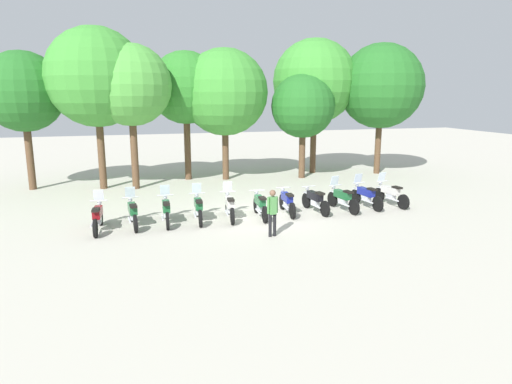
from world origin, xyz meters
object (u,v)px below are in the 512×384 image
(tree_5, at_px, (303,106))
(tree_7, at_px, (381,86))
(motorcycle_3, at_px, (198,208))
(tree_4, at_px, (225,92))
(motorcycle_9, at_px, (366,195))
(motorcycle_2, at_px, (166,210))
(tree_0, at_px, (23,92))
(tree_6, at_px, (315,81))
(motorcycle_5, at_px, (260,205))
(motorcycle_7, at_px, (315,200))
(motorcycle_8, at_px, (342,198))
(motorcycle_0, at_px, (98,217))
(tree_3, at_px, (186,88))
(motorcycle_1, at_px, (133,213))
(tree_2, at_px, (131,85))
(person_0, at_px, (273,210))
(motorcycle_4, at_px, (230,206))
(motorcycle_10, at_px, (390,194))
(tree_1, at_px, (96,77))
(motorcycle_6, at_px, (287,202))

(tree_5, relative_size, tree_7, 0.77)
(motorcycle_3, height_order, tree_4, tree_4)
(tree_7, bearing_deg, motorcycle_9, -123.34)
(motorcycle_2, bearing_deg, tree_4, -23.59)
(tree_0, height_order, tree_6, tree_6)
(motorcycle_5, height_order, motorcycle_7, same)
(motorcycle_9, bearing_deg, motorcycle_3, 84.67)
(motorcycle_3, bearing_deg, motorcycle_8, -85.91)
(motorcycle_0, bearing_deg, motorcycle_2, -80.28)
(motorcycle_2, height_order, tree_3, tree_3)
(tree_4, xyz_separation_m, tree_6, (5.63, 0.75, 0.64))
(motorcycle_1, distance_m, tree_3, 10.56)
(motorcycle_8, bearing_deg, tree_2, 41.05)
(motorcycle_5, bearing_deg, motorcycle_2, 91.76)
(motorcycle_1, relative_size, tree_7, 0.28)
(person_0, relative_size, tree_0, 0.24)
(motorcycle_8, relative_size, person_0, 1.35)
(motorcycle_4, distance_m, motorcycle_5, 1.21)
(motorcycle_0, height_order, tree_0, tree_0)
(motorcycle_10, height_order, tree_5, tree_5)
(tree_1, bearing_deg, tree_0, 167.44)
(motorcycle_3, xyz_separation_m, motorcycle_4, (1.21, -0.03, 0.00))
(person_0, height_order, tree_7, tree_7)
(motorcycle_9, bearing_deg, person_0, 111.86)
(tree_1, bearing_deg, tree_3, 17.42)
(motorcycle_10, xyz_separation_m, tree_4, (-5.55, 8.07, 4.32))
(motorcycle_8, xyz_separation_m, tree_2, (-8.13, 7.02, 4.64))
(motorcycle_0, relative_size, motorcycle_1, 1.00)
(tree_7, bearing_deg, motorcycle_8, -128.51)
(motorcycle_6, relative_size, person_0, 1.35)
(motorcycle_1, relative_size, motorcycle_8, 1.00)
(motorcycle_10, distance_m, tree_4, 10.71)
(person_0, distance_m, tree_2, 11.32)
(motorcycle_0, relative_size, motorcycle_10, 1.01)
(person_0, xyz_separation_m, tree_6, (6.39, 11.66, 4.54))
(motorcycle_1, xyz_separation_m, tree_0, (-4.76, 8.31, 4.33))
(motorcycle_8, height_order, tree_2, tree_2)
(motorcycle_0, relative_size, tree_7, 0.28)
(motorcycle_2, relative_size, tree_5, 0.37)
(motorcycle_6, distance_m, tree_4, 9.30)
(motorcycle_4, relative_size, motorcycle_8, 1.00)
(motorcycle_7, height_order, person_0, person_0)
(motorcycle_6, distance_m, motorcycle_9, 3.61)
(tree_0, xyz_separation_m, tree_1, (3.46, -0.77, 0.69))
(tree_7, bearing_deg, tree_0, 178.53)
(motorcycle_4, distance_m, tree_4, 9.55)
(motorcycle_2, distance_m, tree_2, 8.48)
(person_0, bearing_deg, motorcycle_4, 10.66)
(tree_5, bearing_deg, motorcycle_1, -141.55)
(motorcycle_4, xyz_separation_m, tree_1, (-4.92, 7.52, 5.03))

